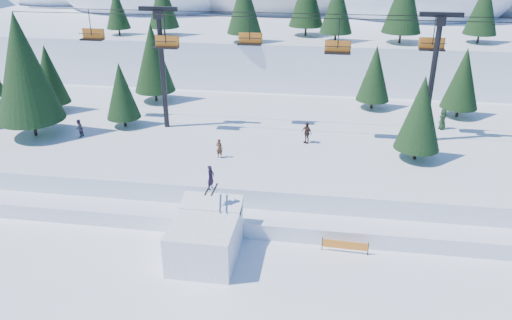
# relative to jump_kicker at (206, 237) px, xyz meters

# --- Properties ---
(ground) EXTENTS (160.00, 160.00, 0.00)m
(ground) POSITION_rel_jump_kicker_xyz_m (1.74, -2.71, -1.39)
(ground) COLOR white
(ground) RESTS_ON ground
(mid_shelf) EXTENTS (70.00, 22.00, 2.50)m
(mid_shelf) POSITION_rel_jump_kicker_xyz_m (1.74, 15.29, -0.14)
(mid_shelf) COLOR white
(mid_shelf) RESTS_ON ground
(berm) EXTENTS (70.00, 6.00, 1.10)m
(berm) POSITION_rel_jump_kicker_xyz_m (1.74, 5.29, -0.84)
(berm) COLOR white
(berm) RESTS_ON ground
(jump_kicker) EXTENTS (3.80, 5.18, 5.47)m
(jump_kicker) POSITION_rel_jump_kicker_xyz_m (0.00, 0.00, 0.00)
(jump_kicker) COLOR white
(jump_kicker) RESTS_ON ground
(chairlift) EXTENTS (46.00, 3.21, 10.28)m
(chairlift) POSITION_rel_jump_kicker_xyz_m (3.76, 15.34, 7.93)
(chairlift) COLOR black
(chairlift) RESTS_ON mid_shelf
(conifer_stand) EXTENTS (61.27, 16.05, 10.26)m
(conifer_stand) POSITION_rel_jump_kicker_xyz_m (-0.12, 15.85, 5.55)
(conifer_stand) COLOR black
(conifer_stand) RESTS_ON mid_shelf
(distant_skiers) EXTENTS (31.28, 9.78, 1.85)m
(distant_skiers) POSITION_rel_jump_kicker_xyz_m (4.15, 14.29, 1.97)
(distant_skiers) COLOR #1B331C
(distant_skiers) RESTS_ON mid_shelf
(banner_near) EXTENTS (2.86, 0.18, 0.90)m
(banner_near) POSITION_rel_jump_kicker_xyz_m (8.36, 1.71, -0.85)
(banner_near) COLOR black
(banner_near) RESTS_ON ground
(banner_far) EXTENTS (2.82, 0.54, 0.90)m
(banner_far) POSITION_rel_jump_kicker_xyz_m (12.57, 2.61, -0.85)
(banner_far) COLOR black
(banner_far) RESTS_ON ground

